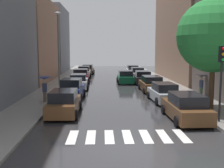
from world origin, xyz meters
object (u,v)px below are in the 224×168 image
(parked_car_left_nearest, at_px, (64,103))
(pedestrian_near_tree, at_px, (201,80))
(parked_car_right_fourth, at_px, (143,78))
(car_midroad, at_px, (125,77))
(street_tree_right, at_px, (214,36))
(parked_car_left_fifth, at_px, (84,72))
(parked_car_right_nearest, at_px, (186,108))
(parked_car_left_second, at_px, (72,89))
(parked_car_left_sixth, at_px, (88,70))
(lamp_post_left, at_px, (58,46))
(parked_car_right_second, at_px, (164,93))
(parked_car_right_third, at_px, (151,84))
(pedestrian_foreground, at_px, (44,83))
(traffic_light_right_corner, at_px, (222,67))
(parked_car_left_third, at_px, (79,82))
(parked_car_right_sixth, at_px, (133,70))
(parked_car_right_fifth, at_px, (137,73))
(parked_car_left_fourth, at_px, (81,76))

(parked_car_left_nearest, distance_m, pedestrian_near_tree, 12.97)
(pedestrian_near_tree, bearing_deg, parked_car_right_fourth, -158.01)
(car_midroad, relative_size, street_tree_right, 0.58)
(parked_car_left_fifth, height_order, parked_car_right_nearest, parked_car_left_fifth)
(parked_car_left_second, xyz_separation_m, parked_car_left_sixth, (0.13, 24.61, -0.05))
(parked_car_left_nearest, bearing_deg, pedestrian_near_tree, -60.61)
(parked_car_left_nearest, relative_size, lamp_post_left, 0.59)
(parked_car_left_fifth, height_order, parked_car_right_second, parked_car_left_fifth)
(parked_car_right_nearest, relative_size, parked_car_right_third, 1.00)
(pedestrian_foreground, xyz_separation_m, traffic_light_right_corner, (11.21, -6.45, 1.64))
(parked_car_left_third, distance_m, car_midroad, 7.24)
(parked_car_left_sixth, bearing_deg, pedestrian_foreground, 178.53)
(parked_car_left_third, height_order, pedestrian_near_tree, pedestrian_near_tree)
(parked_car_left_third, bearing_deg, parked_car_right_sixth, -27.09)
(parked_car_left_nearest, relative_size, parked_car_right_nearest, 0.95)
(parked_car_right_fifth, height_order, car_midroad, parked_car_right_fifth)
(parked_car_right_fourth, distance_m, pedestrian_near_tree, 10.77)
(parked_car_left_second, bearing_deg, parked_car_left_third, 2.03)
(traffic_light_right_corner, bearing_deg, pedestrian_foreground, 150.08)
(parked_car_right_nearest, height_order, car_midroad, parked_car_right_nearest)
(parked_car_left_second, distance_m, parked_car_right_fourth, 12.90)
(parked_car_right_third, relative_size, pedestrian_foreground, 2.43)
(parked_car_left_sixth, xyz_separation_m, lamp_post_left, (-1.81, -20.64, 3.79))
(parked_car_right_nearest, bearing_deg, parked_car_left_fourth, 21.21)
(parked_car_left_fifth, distance_m, car_midroad, 9.26)
(pedestrian_foreground, bearing_deg, parked_car_left_fourth, -28.72)
(parked_car_left_nearest, distance_m, car_midroad, 17.73)
(parked_car_left_fifth, height_order, parked_car_right_sixth, parked_car_left_fifth)
(parked_car_right_nearest, xyz_separation_m, parked_car_right_fifth, (0.03, 23.99, 0.01))
(parked_car_left_second, distance_m, parked_car_right_third, 8.56)
(parked_car_right_second, height_order, traffic_light_right_corner, traffic_light_right_corner)
(parked_car_left_fifth, bearing_deg, parked_car_left_fourth, 179.89)
(parked_car_right_third, distance_m, parked_car_right_fourth, 6.43)
(parked_car_left_second, bearing_deg, parked_car_right_fourth, -33.82)
(parked_car_left_nearest, xyz_separation_m, parked_car_left_fourth, (-0.24, 17.60, 0.06))
(parked_car_left_fifth, xyz_separation_m, parked_car_right_fourth, (7.76, -7.85, -0.06))
(parked_car_left_fifth, height_order, street_tree_right, street_tree_right)
(car_midroad, bearing_deg, parked_car_left_fifth, 37.48)
(parked_car_right_third, bearing_deg, lamp_post_left, 89.13)
(parked_car_right_fifth, height_order, pedestrian_near_tree, pedestrian_near_tree)
(parked_car_left_second, height_order, pedestrian_near_tree, pedestrian_near_tree)
(street_tree_right, xyz_separation_m, lamp_post_left, (-11.84, 9.16, -0.60))
(parked_car_left_fourth, bearing_deg, traffic_light_right_corner, -155.73)
(parked_car_left_second, relative_size, lamp_post_left, 0.53)
(parked_car_left_third, height_order, parked_car_right_sixth, parked_car_right_sixth)
(parked_car_right_fourth, relative_size, parked_car_right_fifth, 1.05)
(parked_car_right_nearest, bearing_deg, parked_car_left_second, 44.41)
(parked_car_left_third, xyz_separation_m, street_tree_right, (10.11, -11.37, 4.40))
(parked_car_right_third, xyz_separation_m, parked_car_right_fourth, (0.05, 6.43, 0.00))
(parked_car_right_sixth, bearing_deg, parked_car_right_third, 179.92)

